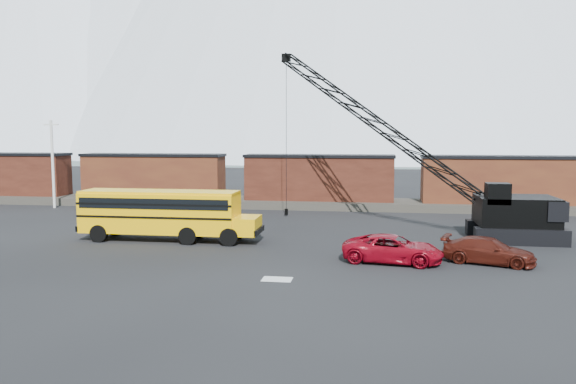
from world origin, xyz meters
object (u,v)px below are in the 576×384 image
object	(u,v)px
crawler_crane	(377,123)
red_pickup	(393,249)
maroon_suv	(488,251)
school_bus	(165,213)

from	to	relation	value
crawler_crane	red_pickup	bearing A→B (deg)	-85.62
maroon_suv	school_bus	bearing A→B (deg)	96.98
maroon_suv	crawler_crane	bearing A→B (deg)	45.14
school_bus	crawler_crane	xyz separation A→B (m)	(13.24, 7.62, 5.75)
school_bus	maroon_suv	distance (m)	19.44
red_pickup	school_bus	bearing A→B (deg)	82.93
school_bus	crawler_crane	distance (m)	16.32
red_pickup	maroon_suv	distance (m)	4.96
school_bus	maroon_suv	xyz separation A→B (m)	(19.08, -3.59, -1.11)
maroon_suv	crawler_crane	distance (m)	14.37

